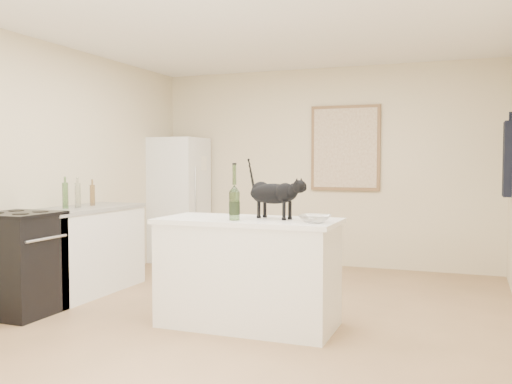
{
  "coord_description": "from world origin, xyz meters",
  "views": [
    {
      "loc": [
        1.8,
        -4.52,
        1.37
      ],
      "look_at": [
        0.15,
        -0.15,
        1.12
      ],
      "focal_mm": 39.45,
      "sensor_mm": 36.0,
      "label": 1
    }
  ],
  "objects_px": {
    "black_cat": "(273,196)",
    "wine_bottle": "(234,195)",
    "stove": "(19,265)",
    "glass_bowl": "(315,219)",
    "fridge": "(178,199)"
  },
  "relations": [
    {
      "from": "stove",
      "to": "wine_bottle",
      "type": "xyz_separation_m",
      "value": [
        1.99,
        0.25,
        0.65
      ]
    },
    {
      "from": "fridge",
      "to": "black_cat",
      "type": "relative_size",
      "value": 3.2
    },
    {
      "from": "glass_bowl",
      "to": "black_cat",
      "type": "bearing_deg",
      "value": 156.13
    },
    {
      "from": "fridge",
      "to": "glass_bowl",
      "type": "height_order",
      "value": "fridge"
    },
    {
      "from": "stove",
      "to": "fridge",
      "type": "bearing_deg",
      "value": 90.0
    },
    {
      "from": "wine_bottle",
      "to": "glass_bowl",
      "type": "xyz_separation_m",
      "value": [
        0.66,
        0.04,
        -0.17
      ]
    },
    {
      "from": "fridge",
      "to": "black_cat",
      "type": "height_order",
      "value": "fridge"
    },
    {
      "from": "wine_bottle",
      "to": "glass_bowl",
      "type": "bearing_deg",
      "value": 3.78
    },
    {
      "from": "black_cat",
      "to": "glass_bowl",
      "type": "distance_m",
      "value": 0.47
    },
    {
      "from": "stove",
      "to": "black_cat",
      "type": "bearing_deg",
      "value": 11.77
    },
    {
      "from": "fridge",
      "to": "wine_bottle",
      "type": "distance_m",
      "value": 3.37
    },
    {
      "from": "stove",
      "to": "black_cat",
      "type": "relative_size",
      "value": 1.69
    },
    {
      "from": "glass_bowl",
      "to": "wine_bottle",
      "type": "bearing_deg",
      "value": -176.22
    },
    {
      "from": "black_cat",
      "to": "wine_bottle",
      "type": "distance_m",
      "value": 0.34
    },
    {
      "from": "black_cat",
      "to": "wine_bottle",
      "type": "height_order",
      "value": "wine_bottle"
    }
  ]
}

